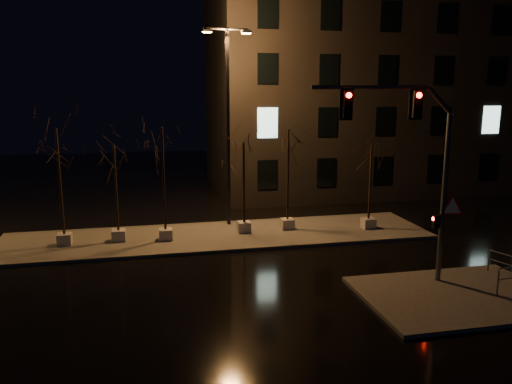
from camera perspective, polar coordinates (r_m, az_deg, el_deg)
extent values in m
plane|color=black|center=(20.45, -1.89, -9.93)|extent=(90.00, 90.00, 0.00)
cube|color=#4D4A45|center=(26.04, -4.26, -5.05)|extent=(22.00, 5.00, 0.15)
cube|color=#4D4A45|center=(20.12, 22.02, -10.95)|extent=(7.00, 5.00, 0.15)
cube|color=black|center=(40.64, 13.40, 11.21)|extent=(25.00, 12.00, 15.00)
cube|color=#AEAAA2|center=(25.94, -21.03, -5.06)|extent=(0.65, 0.65, 0.55)
cylinder|color=black|center=(25.32, -21.48, 1.05)|extent=(0.11, 0.11, 5.07)
cube|color=#AEAAA2|center=(25.78, -15.42, -4.80)|extent=(0.65, 0.65, 0.55)
cylinder|color=black|center=(25.23, -15.70, 0.36)|extent=(0.11, 0.11, 4.18)
cube|color=#AEAAA2|center=(25.44, -10.27, -4.78)|extent=(0.65, 0.65, 0.55)
cylinder|color=black|center=(24.81, -10.50, 1.43)|extent=(0.11, 0.11, 5.04)
cube|color=#AEAAA2|center=(26.38, -1.37, -4.01)|extent=(0.65, 0.65, 0.55)
cylinder|color=black|center=(25.85, -1.40, 1.08)|extent=(0.11, 0.11, 4.21)
cube|color=#AEAAA2|center=(27.04, 3.60, -3.64)|extent=(0.65, 0.65, 0.55)
cylinder|color=black|center=(26.47, 3.67, 1.97)|extent=(0.11, 0.11, 4.81)
cube|color=#AEAAA2|center=(27.77, 12.70, -3.50)|extent=(0.65, 0.65, 0.55)
cylinder|color=black|center=(27.28, 12.91, 1.08)|extent=(0.11, 0.11, 3.96)
cylinder|color=#505357|center=(20.32, 20.66, -0.77)|extent=(0.20, 0.20, 6.52)
cylinder|color=#505357|center=(18.68, 12.95, 11.57)|extent=(4.34, 0.56, 0.15)
cube|color=black|center=(19.35, 17.92, 9.52)|extent=(0.35, 0.27, 0.98)
cube|color=black|center=(18.42, 10.41, 9.81)|extent=(0.35, 0.27, 0.98)
cube|color=black|center=(20.41, 19.89, -3.18)|extent=(0.26, 0.22, 0.49)
cone|color=red|center=(20.49, 21.47, -1.67)|extent=(1.13, 0.14, 1.13)
sphere|color=#FF0C07|center=(19.92, 21.45, 10.27)|extent=(0.20, 0.20, 0.20)
cylinder|color=black|center=(27.15, -3.22, 7.07)|extent=(0.21, 0.21, 10.48)
cylinder|color=black|center=(27.25, -3.35, 18.12)|extent=(2.31, 0.29, 0.10)
cube|color=orange|center=(27.01, -5.62, 17.81)|extent=(0.55, 0.33, 0.21)
cube|color=orange|center=(27.50, -1.12, 17.75)|extent=(0.55, 0.33, 0.21)
cylinder|color=#505357|center=(20.41, 25.92, -9.31)|extent=(0.05, 0.05, 0.95)
cylinder|color=#505357|center=(22.92, 25.05, -7.14)|extent=(0.05, 0.05, 0.85)
cylinder|color=#505357|center=(22.32, 27.17, -6.55)|extent=(0.66, 1.79, 0.04)
cylinder|color=#505357|center=(22.43, 27.08, -7.47)|extent=(0.66, 1.79, 0.04)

